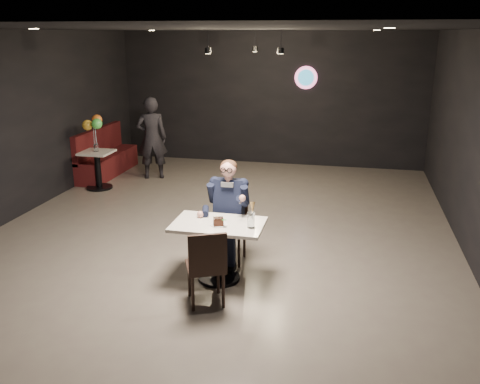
% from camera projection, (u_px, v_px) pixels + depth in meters
% --- Properties ---
extents(floor, '(9.00, 9.00, 0.00)m').
position_uv_depth(floor, '(222.00, 232.00, 7.87)').
color(floor, '#6E675C').
rests_on(floor, ground).
extents(wall_sign, '(0.50, 0.06, 0.50)m').
position_uv_depth(wall_sign, '(306.00, 78.00, 11.28)').
color(wall_sign, pink).
rests_on(wall_sign, floor).
extents(pendant_lights, '(1.40, 1.20, 0.36)m').
position_uv_depth(pendant_lights, '(249.00, 37.00, 8.88)').
color(pendant_lights, black).
rests_on(pendant_lights, floor).
extents(main_table, '(1.10, 0.70, 0.75)m').
position_uv_depth(main_table, '(219.00, 251.00, 6.24)').
color(main_table, white).
rests_on(main_table, floor).
extents(chair_far, '(0.42, 0.46, 0.92)m').
position_uv_depth(chair_far, '(229.00, 229.00, 6.73)').
color(chair_far, black).
rests_on(chair_far, floor).
extents(chair_near, '(0.57, 0.59, 0.92)m').
position_uv_depth(chair_near, '(206.00, 265.00, 5.68)').
color(chair_near, black).
rests_on(chair_near, floor).
extents(seated_man, '(0.60, 0.80, 1.44)m').
position_uv_depth(seated_man, '(229.00, 210.00, 6.65)').
color(seated_man, black).
rests_on(seated_man, floor).
extents(dessert_plate, '(0.21, 0.21, 0.01)m').
position_uv_depth(dessert_plate, '(219.00, 225.00, 6.06)').
color(dessert_plate, white).
rests_on(dessert_plate, main_table).
extents(cake_slice, '(0.14, 0.13, 0.08)m').
position_uv_depth(cake_slice, '(218.00, 222.00, 6.02)').
color(cake_slice, black).
rests_on(cake_slice, dessert_plate).
extents(mint_leaf, '(0.06, 0.04, 0.01)m').
position_uv_depth(mint_leaf, '(224.00, 220.00, 5.97)').
color(mint_leaf, '#2A8332').
rests_on(mint_leaf, cake_slice).
extents(sundae_glass, '(0.09, 0.09, 0.19)m').
position_uv_depth(sundae_glass, '(251.00, 220.00, 5.96)').
color(sundae_glass, silver).
rests_on(sundae_glass, main_table).
extents(wafer_cone, '(0.08, 0.08, 0.13)m').
position_uv_depth(wafer_cone, '(252.00, 208.00, 5.92)').
color(wafer_cone, '#DEAD5B').
rests_on(wafer_cone, sundae_glass).
extents(booth_bench, '(0.50, 2.01, 1.00)m').
position_uv_depth(booth_bench, '(107.00, 152.00, 10.92)').
color(booth_bench, '#440E13').
rests_on(booth_bench, floor).
extents(side_table, '(0.58, 0.58, 0.73)m').
position_uv_depth(side_table, '(98.00, 171.00, 9.97)').
color(side_table, white).
rests_on(side_table, floor).
extents(balloon_vase, '(0.09, 0.09, 0.14)m').
position_uv_depth(balloon_vase, '(96.00, 148.00, 9.83)').
color(balloon_vase, silver).
rests_on(balloon_vase, side_table).
extents(balloon_bunch, '(0.37, 0.37, 0.60)m').
position_uv_depth(balloon_bunch, '(95.00, 128.00, 9.72)').
color(balloon_bunch, gold).
rests_on(balloon_bunch, balloon_vase).
extents(passerby, '(0.73, 0.60, 1.71)m').
position_uv_depth(passerby, '(152.00, 138.00, 10.56)').
color(passerby, black).
rests_on(passerby, floor).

